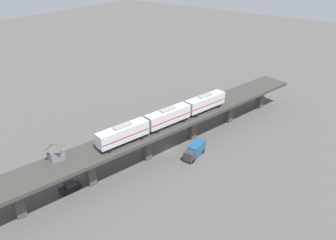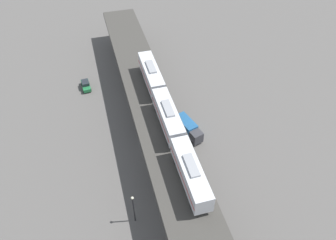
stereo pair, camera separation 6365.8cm
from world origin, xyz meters
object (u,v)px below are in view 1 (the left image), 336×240
object	(u,v)px
signal_hut	(55,151)
street_car_black	(70,187)
street_lamp	(105,141)
delivery_truck	(195,150)
subway_train	(168,116)
street_car_green	(200,105)

from	to	relation	value
signal_hut	street_car_black	size ratio (longest dim) A/B	0.82
street_lamp	street_car_black	bearing A→B (deg)	104.87
signal_hut	street_lamp	size ratio (longest dim) A/B	0.55
delivery_truck	street_lamp	world-z (taller)	street_lamp
subway_train	street_lamp	world-z (taller)	subway_train
signal_hut	street_car_black	bearing A→B (deg)	-153.34
delivery_truck	street_car_black	bearing A→B (deg)	62.54
street_lamp	signal_hut	bearing A→B (deg)	97.81
street_car_green	delivery_truck	xyz separation A→B (m)	(-13.93, 24.53, 0.82)
signal_hut	street_car_green	size ratio (longest dim) A/B	0.83
subway_train	delivery_truck	distance (m)	10.88
street_car_green	street_car_black	world-z (taller)	same
delivery_truck	subway_train	bearing A→B (deg)	24.10
signal_hut	street_lamp	world-z (taller)	signal_hut
street_lamp	subway_train	bearing A→B (deg)	-138.63
street_car_black	signal_hut	bearing A→B (deg)	26.66
subway_train	street_car_green	xyz separation A→B (m)	(7.77, -27.28, -9.36)
street_car_green	subway_train	bearing A→B (deg)	105.90
signal_hut	subway_train	bearing A→B (deg)	-110.73
signal_hut	street_car_green	bearing A→B (deg)	-91.75
street_car_black	street_lamp	distance (m)	14.70
street_car_black	street_car_green	bearing A→B (deg)	-89.91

